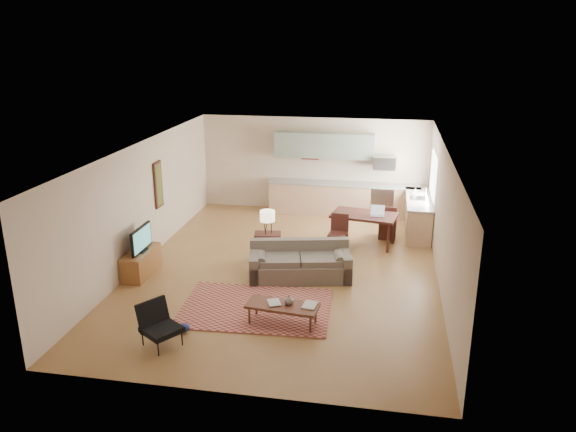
% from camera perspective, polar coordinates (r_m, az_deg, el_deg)
% --- Properties ---
extents(room, '(9.00, 9.00, 9.00)m').
position_cam_1_polar(room, '(11.90, -0.25, 0.47)').
color(room, olive).
rests_on(room, ground).
extents(kitchen_counter_back, '(4.26, 0.64, 0.92)m').
position_cam_1_polar(kitchen_counter_back, '(16.02, 5.63, 1.74)').
color(kitchen_counter_back, tan).
rests_on(kitchen_counter_back, ground).
extents(kitchen_counter_right, '(0.64, 2.26, 0.92)m').
position_cam_1_polar(kitchen_counter_right, '(14.87, 13.06, 0.05)').
color(kitchen_counter_right, tan).
rests_on(kitchen_counter_right, ground).
extents(kitchen_range, '(0.62, 0.62, 0.90)m').
position_cam_1_polar(kitchen_range, '(15.98, 9.56, 1.49)').
color(kitchen_range, '#A5A8AD').
rests_on(kitchen_range, ground).
extents(kitchen_microwave, '(0.62, 0.40, 0.35)m').
position_cam_1_polar(kitchen_microwave, '(15.72, 9.77, 5.35)').
color(kitchen_microwave, '#A5A8AD').
rests_on(kitchen_microwave, room).
extents(upper_cabinets, '(2.80, 0.34, 0.70)m').
position_cam_1_polar(upper_cabinets, '(15.87, 3.67, 7.17)').
color(upper_cabinets, gray).
rests_on(upper_cabinets, room).
extents(window_right, '(0.02, 1.40, 1.05)m').
position_cam_1_polar(window_right, '(14.60, 14.54, 4.05)').
color(window_right, white).
rests_on(window_right, room).
extents(wall_art_left, '(0.06, 0.42, 1.10)m').
position_cam_1_polar(wall_art_left, '(13.58, -13.01, 3.13)').
color(wall_art_left, olive).
rests_on(wall_art_left, room).
extents(triptych, '(1.70, 0.04, 0.50)m').
position_cam_1_polar(triptych, '(16.09, 2.29, 6.62)').
color(triptych, beige).
rests_on(triptych, room).
extents(rug, '(2.87, 2.06, 0.02)m').
position_cam_1_polar(rug, '(10.76, -3.28, -9.29)').
color(rug, maroon).
rests_on(rug, floor).
extents(sofa, '(2.36, 1.39, 0.77)m').
position_cam_1_polar(sofa, '(11.83, 1.23, -4.63)').
color(sofa, '#645A4F').
rests_on(sofa, floor).
extents(coffee_table, '(1.34, 0.66, 0.39)m').
position_cam_1_polar(coffee_table, '(10.13, -0.56, -9.94)').
color(coffee_table, '#50291C').
rests_on(coffee_table, floor).
extents(book_a, '(0.43, 0.45, 0.03)m').
position_cam_1_polar(book_a, '(10.07, -2.06, -8.85)').
color(book_a, maroon).
rests_on(book_a, coffee_table).
extents(book_b, '(0.33, 0.39, 0.02)m').
position_cam_1_polar(book_b, '(10.04, 1.58, -8.94)').
color(book_b, navy).
rests_on(book_b, coffee_table).
extents(vase, '(0.23, 0.23, 0.18)m').
position_cam_1_polar(vase, '(10.02, 0.08, -8.49)').
color(vase, black).
rests_on(vase, coffee_table).
extents(armchair, '(0.90, 0.90, 0.74)m').
position_cam_1_polar(armchair, '(9.64, -12.74, -10.80)').
color(armchair, black).
rests_on(armchair, floor).
extents(tv_credenza, '(0.45, 1.17, 0.54)m').
position_cam_1_polar(tv_credenza, '(12.46, -14.69, -4.60)').
color(tv_credenza, brown).
rests_on(tv_credenza, floor).
extents(tv, '(0.09, 0.90, 0.54)m').
position_cam_1_polar(tv, '(12.25, -14.70, -2.29)').
color(tv, black).
rests_on(tv, tv_credenza).
extents(console_table, '(0.64, 0.48, 0.68)m').
position_cam_1_polar(console_table, '(12.68, -2.07, -3.23)').
color(console_table, '#371814').
rests_on(console_table, floor).
extents(table_lamp, '(0.41, 0.41, 0.55)m').
position_cam_1_polar(table_lamp, '(12.47, -2.10, -0.59)').
color(table_lamp, beige).
rests_on(table_lamp, console_table).
extents(dining_table, '(1.68, 1.15, 0.78)m').
position_cam_1_polar(dining_table, '(13.82, 7.70, -1.34)').
color(dining_table, '#371814').
rests_on(dining_table, floor).
extents(dining_chair_near, '(0.47, 0.49, 0.89)m').
position_cam_1_polar(dining_chair_near, '(13.30, 5.10, -1.79)').
color(dining_chair_near, '#371814').
rests_on(dining_chair_near, floor).
extents(dining_chair_far, '(0.45, 0.47, 0.88)m').
position_cam_1_polar(dining_chair_far, '(14.34, 10.13, -0.53)').
color(dining_chair_far, '#371814').
rests_on(dining_chair_far, floor).
extents(laptop, '(0.34, 0.26, 0.25)m').
position_cam_1_polar(laptop, '(13.56, 9.07, 0.50)').
color(laptop, '#A5A8AD').
rests_on(laptop, dining_table).
extents(soap_bottle, '(0.09, 0.09, 0.19)m').
position_cam_1_polar(soap_bottle, '(15.04, 12.77, 2.48)').
color(soap_bottle, beige).
rests_on(soap_bottle, kitchen_counter_right).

